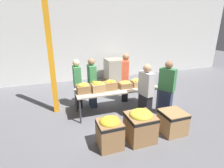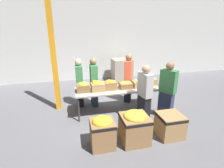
% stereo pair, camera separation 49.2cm
% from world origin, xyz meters
% --- Properties ---
extents(ground_plane, '(30.00, 30.00, 0.00)m').
position_xyz_m(ground_plane, '(0.00, 0.00, 0.00)').
color(ground_plane, slate).
extents(wall_back, '(16.00, 0.08, 4.00)m').
position_xyz_m(wall_back, '(0.00, 3.69, 2.00)').
color(wall_back, silver).
rests_on(wall_back, ground_plane).
extents(sorting_table, '(2.56, 0.83, 0.77)m').
position_xyz_m(sorting_table, '(0.00, 0.00, 0.72)').
color(sorting_table, '#B2A893').
rests_on(sorting_table, ground_plane).
extents(banana_box_0, '(0.38, 0.34, 0.29)m').
position_xyz_m(banana_box_0, '(-1.04, -0.01, 0.91)').
color(banana_box_0, olive).
rests_on(banana_box_0, sorting_table).
extents(banana_box_1, '(0.38, 0.30, 0.31)m').
position_xyz_m(banana_box_1, '(-0.62, -0.06, 0.92)').
color(banana_box_1, tan).
rests_on(banana_box_1, sorting_table).
extents(banana_box_2, '(0.38, 0.29, 0.31)m').
position_xyz_m(banana_box_2, '(-0.24, -0.03, 0.92)').
color(banana_box_2, olive).
rests_on(banana_box_2, sorting_table).
extents(banana_box_3, '(0.38, 0.30, 0.22)m').
position_xyz_m(banana_box_3, '(0.24, -0.04, 0.88)').
color(banana_box_3, olive).
rests_on(banana_box_3, sorting_table).
extents(banana_box_4, '(0.40, 0.32, 0.25)m').
position_xyz_m(banana_box_4, '(0.67, -0.01, 0.89)').
color(banana_box_4, '#A37A4C').
rests_on(banana_box_4, sorting_table).
extents(banana_box_5, '(0.38, 0.30, 0.29)m').
position_xyz_m(banana_box_5, '(1.10, 0.08, 0.91)').
color(banana_box_5, '#A37A4C').
rests_on(banana_box_5, sorting_table).
extents(volunteer_0, '(0.22, 0.43, 1.60)m').
position_xyz_m(volunteer_0, '(-1.11, 0.70, 0.80)').
color(volunteer_0, black).
rests_on(volunteer_0, ground_plane).
extents(volunteer_1, '(0.43, 0.50, 1.67)m').
position_xyz_m(volunteer_1, '(1.28, -0.68, 0.83)').
color(volunteer_1, '#2D3856').
rests_on(volunteer_1, ground_plane).
extents(volunteer_2, '(0.22, 0.44, 1.62)m').
position_xyz_m(volunteer_2, '(-0.65, 0.61, 0.81)').
color(volunteer_2, '#2D3856').
rests_on(volunteer_2, ground_plane).
extents(volunteer_3, '(0.30, 0.47, 1.64)m').
position_xyz_m(volunteer_3, '(0.54, -0.76, 0.81)').
color(volunteer_3, black).
rests_on(volunteer_3, ground_plane).
extents(volunteer_4, '(0.41, 0.51, 1.70)m').
position_xyz_m(volunteer_4, '(0.57, 0.71, 0.84)').
color(volunteer_4, black).
rests_on(volunteer_4, ground_plane).
extents(donation_bin_0, '(0.52, 0.52, 0.73)m').
position_xyz_m(donation_bin_0, '(-0.77, -1.55, 0.39)').
color(donation_bin_0, olive).
rests_on(donation_bin_0, ground_plane).
extents(donation_bin_1, '(0.62, 0.62, 0.77)m').
position_xyz_m(donation_bin_1, '(-0.01, -1.55, 0.41)').
color(donation_bin_1, olive).
rests_on(donation_bin_1, ground_plane).
extents(donation_bin_2, '(0.58, 0.58, 0.58)m').
position_xyz_m(donation_bin_2, '(0.90, -1.55, 0.32)').
color(donation_bin_2, '#A37A4C').
rests_on(donation_bin_2, ground_plane).
extents(support_pillar, '(0.16, 0.16, 4.00)m').
position_xyz_m(support_pillar, '(-1.82, 0.63, 2.00)').
color(support_pillar, orange).
rests_on(support_pillar, ground_plane).
extents(pallet_stack_0, '(0.95, 0.95, 1.09)m').
position_xyz_m(pallet_stack_0, '(0.98, 2.89, 0.54)').
color(pallet_stack_0, olive).
rests_on(pallet_stack_0, ground_plane).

